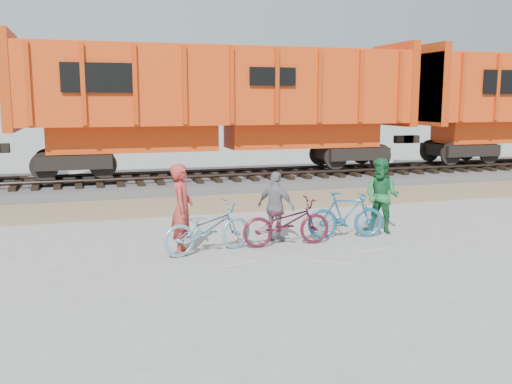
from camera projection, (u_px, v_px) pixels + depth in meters
The scene contains 11 objects.
ground at pixel (274, 250), 11.78m from camera, with size 120.00×120.00×0.00m, color #9E9E99.
gravel_strip at pixel (215, 204), 16.98m from camera, with size 120.00×3.00×0.02m, color #8D7E57.
ballast_bed at pixel (194, 183), 20.27m from camera, with size 120.00×4.00×0.30m, color slate.
track at pixel (194, 174), 20.21m from camera, with size 120.00×2.60×0.24m.
hopper_car_center at pixel (221, 102), 20.10m from camera, with size 14.00×3.13×4.65m.
bicycle_blue at pixel (208, 228), 11.51m from camera, with size 0.68×1.96×1.03m, color #6BA0B4.
bicycle_teal at pixel (346, 215), 12.77m from camera, with size 0.49×1.74×1.05m, color #1D5F83.
bicycle_maroon at pixel (286, 222), 12.08m from camera, with size 0.67×1.93×1.02m, color #541526.
person_solo at pixel (182, 209), 11.40m from camera, with size 0.67×0.44×1.82m, color #A9332D.
person_man at pixel (382, 196), 13.19m from camera, with size 0.85×0.66×1.75m, color #1D6732.
person_woman at pixel (276, 207), 12.38m from camera, with size 0.90×0.38×1.54m, color gray.
Camera 1 is at (-3.65, -10.85, 3.07)m, focal length 40.00 mm.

